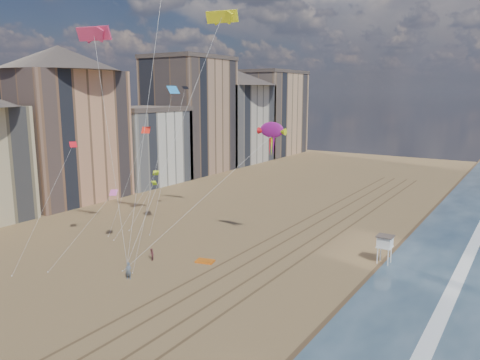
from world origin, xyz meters
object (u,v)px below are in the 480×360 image
(kite_flyer_b, at_px, (151,254))
(lifeguard_stand, at_px, (385,242))
(show_kite, at_px, (272,130))
(grounded_kite, at_px, (205,261))
(kite_flyer_a, at_px, (129,271))

(kite_flyer_b, bearing_deg, lifeguard_stand, 79.10)
(lifeguard_stand, relative_size, show_kite, 0.14)
(lifeguard_stand, height_order, grounded_kite, lifeguard_stand)
(show_kite, xyz_separation_m, kite_flyer_b, (-10.26, -11.20, -14.76))
(grounded_kite, relative_size, kite_flyer_b, 1.44)
(show_kite, distance_m, kite_flyer_a, 23.77)
(lifeguard_stand, height_order, show_kite, show_kite)
(lifeguard_stand, height_order, kite_flyer_a, lifeguard_stand)
(lifeguard_stand, distance_m, show_kite, 19.13)
(kite_flyer_a, bearing_deg, lifeguard_stand, 22.28)
(grounded_kite, distance_m, kite_flyer_a, 9.54)
(lifeguard_stand, distance_m, grounded_kite, 21.58)
(kite_flyer_a, bearing_deg, kite_flyer_b, 89.35)
(kite_flyer_a, distance_m, kite_flyer_b, 6.02)
(show_kite, relative_size, kite_flyer_a, 12.52)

